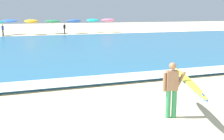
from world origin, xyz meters
TOP-DOWN VIEW (x-y plane):
  - sea at (0.00, 19.94)m, footprint 120.00×28.00m
  - surf_foam at (0.00, 6.54)m, footprint 120.00×1.65m
  - surfer_with_board at (2.64, 1.31)m, footprint 1.34×2.94m
  - beach_umbrella_3 at (-1.32, 39.45)m, footprint 2.25×2.28m
  - beach_umbrella_4 at (1.60, 37.71)m, footprint 1.99×2.03m
  - beach_umbrella_5 at (4.81, 38.73)m, footprint 2.28×2.29m
  - beach_umbrella_6 at (8.04, 38.59)m, footprint 2.30×2.33m
  - beach_umbrella_7 at (11.46, 39.72)m, footprint 2.05×2.09m
  - beach_umbrella_8 at (13.88, 39.06)m, footprint 2.25×2.25m
  - beachgoer_near_row_left at (-2.33, 36.88)m, footprint 0.32×0.20m
  - beachgoer_near_row_right at (6.24, 36.86)m, footprint 0.32×0.20m

SIDE VIEW (x-z plane):
  - sea at x=0.00m, z-range 0.00..0.14m
  - surf_foam at x=0.00m, z-range 0.14..0.15m
  - beachgoer_near_row_left at x=-2.33m, z-range 0.05..1.63m
  - beachgoer_near_row_right at x=6.24m, z-range 0.05..1.63m
  - surfer_with_board at x=2.64m, z-range 0.17..1.90m
  - beach_umbrella_6 at x=8.04m, z-range 0.75..2.94m
  - beach_umbrella_5 at x=4.81m, z-range 0.82..2.89m
  - beach_umbrella_7 at x=11.46m, z-range 0.78..3.03m
  - beach_umbrella_4 at x=1.60m, z-range 0.79..3.05m
  - beach_umbrella_8 at x=13.88m, z-range 0.84..3.04m
  - beach_umbrella_3 at x=-1.32m, z-range 0.83..3.09m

